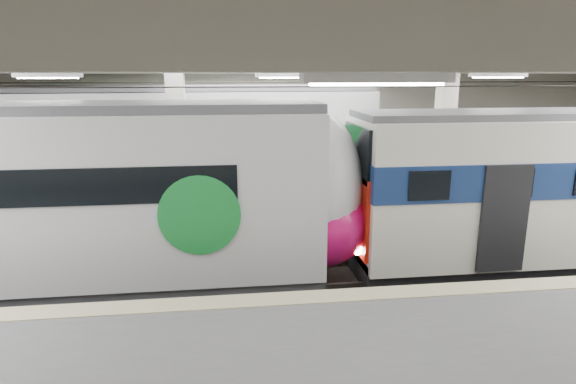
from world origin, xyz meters
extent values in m
cube|color=black|center=(0.00, 0.00, -0.05)|extent=(36.00, 24.00, 0.10)
cube|color=silver|center=(0.00, 0.00, 5.55)|extent=(36.00, 24.00, 0.20)
cube|color=beige|center=(0.00, 10.00, 2.75)|extent=(30.00, 0.10, 5.50)
cube|color=#BCB485|center=(0.00, -3.25, 1.11)|extent=(30.00, 0.50, 0.02)
cube|color=beige|center=(-3.00, 3.00, 2.75)|extent=(0.50, 0.50, 5.50)
cube|color=beige|center=(5.00, 3.00, 2.75)|extent=(0.50, 0.50, 5.50)
cube|color=beige|center=(0.00, 0.00, 5.25)|extent=(30.00, 18.00, 0.50)
cube|color=#59544C|center=(0.00, 0.00, 0.08)|extent=(30.00, 1.52, 0.16)
cube|color=#59544C|center=(0.00, 5.50, 0.08)|extent=(30.00, 1.52, 0.16)
cylinder|color=black|center=(0.00, 0.00, 4.70)|extent=(30.00, 0.03, 0.03)
cylinder|color=black|center=(0.00, 5.50, 4.70)|extent=(30.00, 0.03, 0.03)
cube|color=white|center=(0.00, -2.00, 4.92)|extent=(26.00, 8.40, 0.12)
cube|color=silver|center=(-5.63, 0.00, 2.34)|extent=(12.26, 2.74, 3.68)
ellipsoid|color=silver|center=(0.50, 0.00, 2.34)|extent=(2.17, 2.68, 3.60)
ellipsoid|color=#C6105F|center=(0.62, 0.00, 1.53)|extent=(2.30, 2.74, 2.21)
cylinder|color=#188733|center=(-2.20, -1.40, 2.16)|extent=(1.70, 0.06, 1.70)
cube|color=#4C4C51|center=(-5.63, 0.00, 4.28)|extent=(12.26, 2.24, 0.20)
cube|color=black|center=(-5.63, 0.00, 0.35)|extent=(12.26, 1.91, 0.70)
cube|color=#B71C0C|center=(1.47, 0.00, 1.74)|extent=(0.08, 2.26, 1.90)
cube|color=black|center=(1.47, 0.00, 3.19)|extent=(0.08, 2.13, 1.24)
cube|color=black|center=(7.57, 0.00, 0.35)|extent=(12.12, 1.86, 0.70)
cube|color=silver|center=(-3.91, 5.50, 2.46)|extent=(14.56, 3.58, 3.92)
cube|color=#188733|center=(-3.91, 5.50, 2.97)|extent=(14.60, 3.64, 0.82)
cube|color=#4C4C51|center=(-3.91, 5.50, 4.52)|extent=(14.53, 3.07, 0.16)
cube|color=black|center=(-3.91, 5.50, 0.30)|extent=(14.54, 3.27, 0.60)
camera|label=1|loc=(-1.56, -11.03, 4.99)|focal=30.00mm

